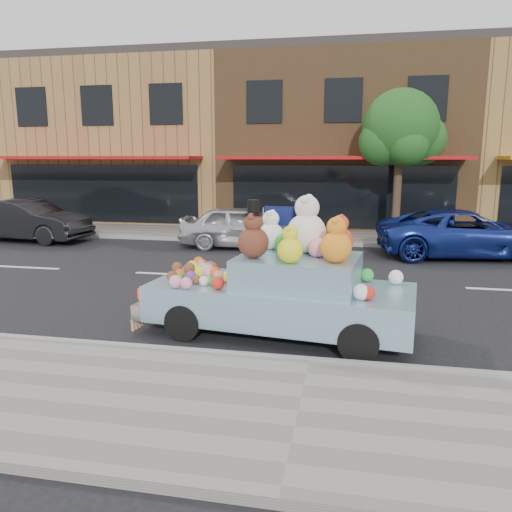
% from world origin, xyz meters
% --- Properties ---
extents(ground, '(120.00, 120.00, 0.00)m').
position_xyz_m(ground, '(0.00, 0.00, 0.00)').
color(ground, black).
rests_on(ground, ground).
extents(near_sidewalk, '(60.00, 3.00, 0.12)m').
position_xyz_m(near_sidewalk, '(0.00, -6.50, 0.06)').
color(near_sidewalk, gray).
rests_on(near_sidewalk, ground).
extents(far_sidewalk, '(60.00, 3.00, 0.12)m').
position_xyz_m(far_sidewalk, '(0.00, 6.50, 0.06)').
color(far_sidewalk, gray).
rests_on(far_sidewalk, ground).
extents(near_kerb, '(60.00, 0.12, 0.13)m').
position_xyz_m(near_kerb, '(0.00, -5.00, 0.07)').
color(near_kerb, gray).
rests_on(near_kerb, ground).
extents(far_kerb, '(60.00, 0.12, 0.13)m').
position_xyz_m(far_kerb, '(0.00, 5.00, 0.07)').
color(far_kerb, gray).
rests_on(far_kerb, ground).
extents(storefront_left, '(10.00, 9.80, 7.30)m').
position_xyz_m(storefront_left, '(-10.00, 11.97, 3.64)').
color(storefront_left, olive).
rests_on(storefront_left, ground).
extents(storefront_mid, '(10.00, 9.80, 7.30)m').
position_xyz_m(storefront_mid, '(0.00, 11.97, 3.64)').
color(storefront_mid, brown).
rests_on(storefront_mid, ground).
extents(street_tree, '(3.00, 2.70, 5.22)m').
position_xyz_m(street_tree, '(2.03, 6.55, 3.69)').
color(street_tree, '#38281C').
rests_on(street_tree, ground).
extents(car_silver, '(4.16, 1.85, 1.39)m').
position_xyz_m(car_silver, '(-2.99, 4.03, 0.69)').
color(car_silver, silver).
rests_on(car_silver, ground).
extents(car_blue, '(5.30, 2.99, 1.40)m').
position_xyz_m(car_blue, '(3.79, 3.85, 0.70)').
color(car_blue, navy).
rests_on(car_blue, ground).
extents(car_dark, '(4.61, 1.93, 1.48)m').
position_xyz_m(car_dark, '(-10.75, 3.89, 0.74)').
color(car_dark, black).
rests_on(car_dark, ground).
extents(art_car, '(4.66, 2.28, 2.32)m').
position_xyz_m(art_car, '(-0.59, -3.74, 0.82)').
color(art_car, black).
rests_on(art_car, ground).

